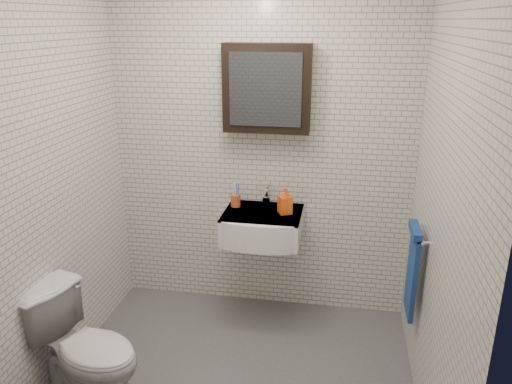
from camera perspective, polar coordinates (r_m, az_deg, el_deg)
ground at (r=3.33m, az=-2.53°, el=-20.94°), size 2.20×2.00×0.01m
room_shell at (r=2.64m, az=-2.98°, el=4.16°), size 2.22×2.02×2.51m
washbasin at (r=3.54m, az=0.65°, el=-3.98°), size 0.55×0.50×0.20m
faucet at (r=3.66m, az=1.17°, el=-0.47°), size 0.06×0.20×0.15m
mirror_cabinet at (r=3.48m, az=1.25°, el=11.74°), size 0.60×0.15×0.60m
towel_rail at (r=3.20m, az=17.48°, el=-8.20°), size 0.09×0.30×0.58m
toothbrush_cup at (r=3.64m, az=-2.34°, el=-0.90°), size 0.08×0.08×0.20m
soap_bottle at (r=3.50m, az=3.34°, el=-0.97°), size 0.12×0.12×0.19m
toilet at (r=3.15m, az=-18.86°, el=-16.70°), size 0.79×0.60×0.71m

